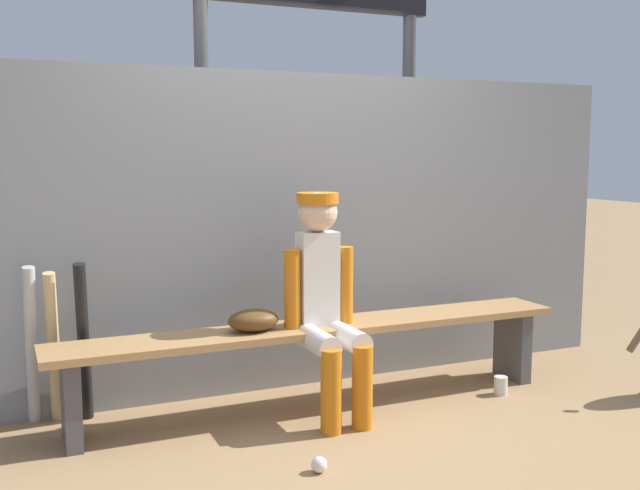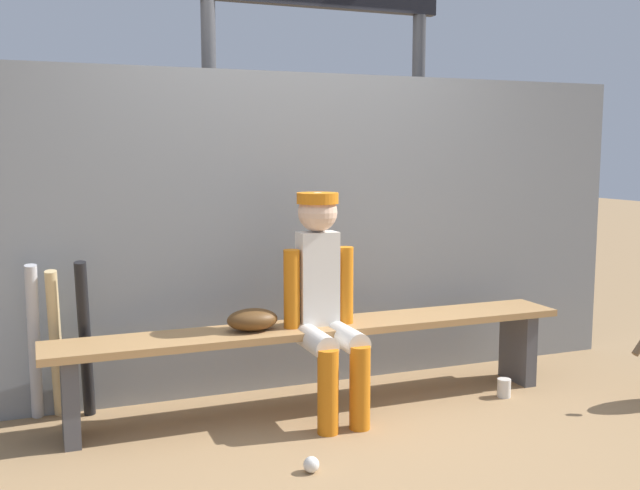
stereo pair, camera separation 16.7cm
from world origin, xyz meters
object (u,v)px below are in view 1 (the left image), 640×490
at_px(bat_wood_natural, 53,347).
at_px(scoreboard, 319,5).
at_px(bat_aluminum_black, 84,343).
at_px(cup_on_bench, 310,312).
at_px(cup_on_ground, 501,385).
at_px(dugout_bench, 320,341).
at_px(baseball_glove, 253,320).
at_px(bat_aluminum_silver, 32,346).
at_px(baseball, 319,465).
at_px(player_seated, 326,295).

height_order(bat_wood_natural, scoreboard, scoreboard).
xyz_separation_m(bat_aluminum_black, cup_on_bench, (1.22, -0.21, 0.10)).
bearing_deg(bat_wood_natural, cup_on_ground, -13.07).
height_order(bat_aluminum_black, cup_on_ground, bat_aluminum_black).
height_order(dugout_bench, cup_on_ground, dugout_bench).
distance_m(baseball_glove, cup_on_bench, 0.38).
bearing_deg(cup_on_bench, bat_wood_natural, 169.06).
distance_m(bat_wood_natural, scoreboard, 3.02).
height_order(bat_aluminum_black, bat_aluminum_silver, bat_aluminum_black).
relative_size(baseball, cup_on_ground, 0.67).
xyz_separation_m(baseball_glove, bat_aluminum_black, (-0.85, 0.29, -0.10)).
height_order(baseball_glove, bat_wood_natural, bat_wood_natural).
height_order(bat_wood_natural, bat_aluminum_silver, bat_aluminum_silver).
distance_m(bat_aluminum_silver, baseball, 1.67).
bearing_deg(baseball, bat_wood_natural, 132.85).
height_order(baseball_glove, bat_aluminum_silver, bat_aluminum_silver).
height_order(bat_aluminum_black, scoreboard, scoreboard).
height_order(cup_on_ground, cup_on_bench, cup_on_bench).
bearing_deg(bat_aluminum_silver, baseball_glove, -17.65).
bearing_deg(baseball_glove, baseball, -86.71).
height_order(cup_on_bench, scoreboard, scoreboard).
distance_m(baseball, cup_on_ground, 1.54).
height_order(baseball_glove, bat_aluminum_black, bat_aluminum_black).
bearing_deg(player_seated, dugout_bench, 82.71).
bearing_deg(dugout_bench, cup_on_bench, 108.74).
distance_m(player_seated, cup_on_ground, 1.27).
bearing_deg(bat_aluminum_black, cup_on_bench, -9.66).
relative_size(player_seated, cup_on_bench, 11.17).
bearing_deg(scoreboard, cup_on_ground, -71.38).
height_order(baseball_glove, scoreboard, scoreboard).
relative_size(player_seated, bat_aluminum_black, 1.39).
height_order(dugout_bench, baseball, dugout_bench).
bearing_deg(bat_aluminum_silver, scoreboard, 24.66).
distance_m(bat_aluminum_black, baseball, 1.46).
xyz_separation_m(dugout_bench, baseball_glove, (-0.39, 0.00, 0.16)).
height_order(bat_aluminum_black, bat_wood_natural, bat_aluminum_black).
xyz_separation_m(bat_aluminum_black, bat_wood_natural, (-0.15, 0.06, -0.02)).
relative_size(bat_wood_natural, cup_on_ground, 7.63).
bearing_deg(bat_aluminum_silver, cup_on_bench, -10.50).
bearing_deg(bat_wood_natural, scoreboard, 26.05).
bearing_deg(player_seated, baseball, -116.47).
bearing_deg(bat_aluminum_black, baseball, -50.02).
bearing_deg(bat_wood_natural, player_seated, -18.25).
xyz_separation_m(dugout_bench, scoreboard, (0.57, 1.30, 2.11)).
relative_size(baseball_glove, bat_wood_natural, 0.33).
xyz_separation_m(baseball_glove, baseball, (0.05, -0.78, -0.51)).
bearing_deg(scoreboard, bat_aluminum_silver, -155.34).
distance_m(player_seated, bat_wood_natural, 1.48).
bearing_deg(baseball, cup_on_bench, 69.53).
bearing_deg(cup_on_ground, cup_on_bench, 164.36).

